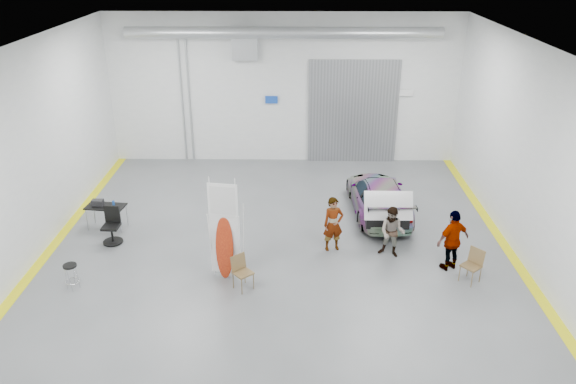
{
  "coord_description": "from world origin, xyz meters",
  "views": [
    {
      "loc": [
        0.48,
        -14.12,
        8.49
      ],
      "look_at": [
        0.26,
        1.35,
        1.5
      ],
      "focal_mm": 35.0,
      "sensor_mm": 36.0,
      "label": 1
    }
  ],
  "objects_px": {
    "surfboard_display": "(226,238)",
    "sedan_car": "(379,196)",
    "office_chair": "(112,227)",
    "folding_chair_far": "(470,272)",
    "shop_stool": "(72,277)",
    "person_c": "(453,240)",
    "folding_chair_near": "(243,279)",
    "person_a": "(333,224)",
    "work_table": "(104,206)",
    "person_b": "(392,232)"
  },
  "relations": [
    {
      "from": "person_b",
      "to": "surfboard_display",
      "type": "height_order",
      "value": "surfboard_display"
    },
    {
      "from": "sedan_car",
      "to": "person_b",
      "type": "bearing_deg",
      "value": 86.96
    },
    {
      "from": "person_c",
      "to": "surfboard_display",
      "type": "distance_m",
      "value": 6.24
    },
    {
      "from": "sedan_car",
      "to": "office_chair",
      "type": "relative_size",
      "value": 3.84
    },
    {
      "from": "person_a",
      "to": "folding_chair_near",
      "type": "bearing_deg",
      "value": -153.86
    },
    {
      "from": "surfboard_display",
      "to": "sedan_car",
      "type": "bearing_deg",
      "value": 49.59
    },
    {
      "from": "folding_chair_far",
      "to": "person_c",
      "type": "bearing_deg",
      "value": 168.47
    },
    {
      "from": "person_c",
      "to": "folding_chair_far",
      "type": "relative_size",
      "value": 1.9
    },
    {
      "from": "office_chair",
      "to": "shop_stool",
      "type": "bearing_deg",
      "value": -94.92
    },
    {
      "from": "sedan_car",
      "to": "folding_chair_near",
      "type": "xyz_separation_m",
      "value": [
        -4.16,
        -4.57,
        -0.33
      ]
    },
    {
      "from": "person_a",
      "to": "folding_chair_near",
      "type": "xyz_separation_m",
      "value": [
        -2.48,
        -2.11,
        -0.55
      ]
    },
    {
      "from": "person_a",
      "to": "person_b",
      "type": "height_order",
      "value": "person_a"
    },
    {
      "from": "person_c",
      "to": "folding_chair_far",
      "type": "height_order",
      "value": "person_c"
    },
    {
      "from": "person_c",
      "to": "folding_chair_near",
      "type": "relative_size",
      "value": 1.92
    },
    {
      "from": "person_c",
      "to": "office_chair",
      "type": "relative_size",
      "value": 1.61
    },
    {
      "from": "surfboard_display",
      "to": "office_chair",
      "type": "xyz_separation_m",
      "value": [
        -3.72,
        1.88,
        -0.7
      ]
    },
    {
      "from": "person_b",
      "to": "person_c",
      "type": "relative_size",
      "value": 0.86
    },
    {
      "from": "folding_chair_near",
      "to": "person_b",
      "type": "bearing_deg",
      "value": -18.34
    },
    {
      "from": "folding_chair_near",
      "to": "surfboard_display",
      "type": "bearing_deg",
      "value": 89.1
    },
    {
      "from": "sedan_car",
      "to": "person_c",
      "type": "bearing_deg",
      "value": 110.96
    },
    {
      "from": "person_b",
      "to": "surfboard_display",
      "type": "xyz_separation_m",
      "value": [
        -4.66,
        -1.18,
        0.42
      ]
    },
    {
      "from": "sedan_car",
      "to": "person_c",
      "type": "xyz_separation_m",
      "value": [
        1.55,
        -3.49,
        0.28
      ]
    },
    {
      "from": "person_a",
      "to": "surfboard_display",
      "type": "bearing_deg",
      "value": -167.02
    },
    {
      "from": "person_b",
      "to": "surfboard_display",
      "type": "relative_size",
      "value": 0.53
    },
    {
      "from": "surfboard_display",
      "to": "folding_chair_near",
      "type": "distance_m",
      "value": 1.18
    },
    {
      "from": "person_c",
      "to": "shop_stool",
      "type": "xyz_separation_m",
      "value": [
        -10.24,
        -1.16,
        -0.54
      ]
    },
    {
      "from": "person_a",
      "to": "surfboard_display",
      "type": "relative_size",
      "value": 0.57
    },
    {
      "from": "sedan_car",
      "to": "person_a",
      "type": "distance_m",
      "value": 2.99
    },
    {
      "from": "sedan_car",
      "to": "person_a",
      "type": "xyz_separation_m",
      "value": [
        -1.68,
        -2.46,
        0.21
      ]
    },
    {
      "from": "surfboard_display",
      "to": "folding_chair_far",
      "type": "height_order",
      "value": "surfboard_display"
    },
    {
      "from": "person_a",
      "to": "office_chair",
      "type": "distance_m",
      "value": 6.71
    },
    {
      "from": "person_c",
      "to": "office_chair",
      "type": "height_order",
      "value": "person_c"
    },
    {
      "from": "person_c",
      "to": "office_chair",
      "type": "distance_m",
      "value": 10.03
    },
    {
      "from": "person_c",
      "to": "shop_stool",
      "type": "distance_m",
      "value": 10.32
    },
    {
      "from": "surfboard_display",
      "to": "work_table",
      "type": "xyz_separation_m",
      "value": [
        -4.23,
        2.82,
        -0.42
      ]
    },
    {
      "from": "work_table",
      "to": "office_chair",
      "type": "bearing_deg",
      "value": -61.11
    },
    {
      "from": "person_a",
      "to": "office_chair",
      "type": "relative_size",
      "value": 1.49
    },
    {
      "from": "surfboard_display",
      "to": "folding_chair_near",
      "type": "bearing_deg",
      "value": -40.65
    },
    {
      "from": "folding_chair_far",
      "to": "shop_stool",
      "type": "distance_m",
      "value": 10.62
    },
    {
      "from": "folding_chair_far",
      "to": "work_table",
      "type": "xyz_separation_m",
      "value": [
        -10.81,
        2.98,
        0.47
      ]
    },
    {
      "from": "person_a",
      "to": "folding_chair_near",
      "type": "distance_m",
      "value": 3.3
    },
    {
      "from": "folding_chair_near",
      "to": "work_table",
      "type": "distance_m",
      "value": 5.84
    },
    {
      "from": "person_b",
      "to": "work_table",
      "type": "xyz_separation_m",
      "value": [
        -8.89,
        1.64,
        -0.01
      ]
    },
    {
      "from": "folding_chair_near",
      "to": "work_table",
      "type": "xyz_separation_m",
      "value": [
        -4.73,
        3.4,
        0.47
      ]
    },
    {
      "from": "shop_stool",
      "to": "surfboard_display",
      "type": "bearing_deg",
      "value": 9.3
    },
    {
      "from": "person_a",
      "to": "work_table",
      "type": "distance_m",
      "value": 7.32
    },
    {
      "from": "office_chair",
      "to": "folding_chair_far",
      "type": "bearing_deg",
      "value": -9.09
    },
    {
      "from": "person_a",
      "to": "work_table",
      "type": "xyz_separation_m",
      "value": [
        -7.21,
        1.29,
        -0.07
      ]
    },
    {
      "from": "person_c",
      "to": "surfboard_display",
      "type": "height_order",
      "value": "surfboard_display"
    },
    {
      "from": "sedan_car",
      "to": "folding_chair_far",
      "type": "xyz_separation_m",
      "value": [
        1.92,
        -4.15,
        -0.33
      ]
    }
  ]
}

